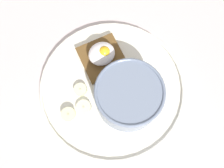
{
  "coord_description": "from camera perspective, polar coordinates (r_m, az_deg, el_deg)",
  "views": [
    {
      "loc": [
        7.86,
        12.92,
        51.55
      ],
      "look_at": [
        0.0,
        0.0,
        5.0
      ],
      "focal_mm": 40.0,
      "sensor_mm": 36.0,
      "label": 1
    }
  ],
  "objects": [
    {
      "name": "banana_slice_back",
      "position": [
        0.51,
        -7.22,
        -1.28
      ],
      "size": [
        3.17,
        3.11,
        1.23
      ],
      "color": "beige",
      "rests_on": "plate"
    },
    {
      "name": "oatmeal_bowl",
      "position": [
        0.47,
        3.84,
        -2.83
      ],
      "size": [
        12.66,
        12.66,
        7.13
      ],
      "color": "slate",
      "rests_on": "plate"
    },
    {
      "name": "toast_slice",
      "position": [
        0.52,
        -2.28,
        5.9
      ],
      "size": [
        9.36,
        9.36,
        1.44
      ],
      "color": "brown",
      "rests_on": "plate"
    },
    {
      "name": "plate",
      "position": [
        0.51,
        0.0,
        -0.76
      ],
      "size": [
        29.68,
        29.68,
        1.6
      ],
      "color": "silver",
      "rests_on": "ground_plane"
    },
    {
      "name": "banana_slice_left",
      "position": [
        0.49,
        -9.9,
        -6.92
      ],
      "size": [
        3.48,
        3.48,
        1.41
      ],
      "color": "beige",
      "rests_on": "plate"
    },
    {
      "name": "ground_plane",
      "position": [
        0.53,
        0.0,
        -1.34
      ],
      "size": [
        120.0,
        120.0,
        2.0
      ],
      "primitive_type": "cube",
      "color": "beige",
      "rests_on": "ground"
    },
    {
      "name": "banana_slice_front",
      "position": [
        0.5,
        -6.5,
        -5.32
      ],
      "size": [
        4.29,
        4.28,
        1.2
      ],
      "color": "#F2EAC1",
      "rests_on": "plate"
    },
    {
      "name": "poached_egg",
      "position": [
        0.5,
        -2.29,
        6.98
      ],
      "size": [
        5.42,
        4.93,
        3.68
      ],
      "color": "white",
      "rests_on": "toast_slice"
    }
  ]
}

